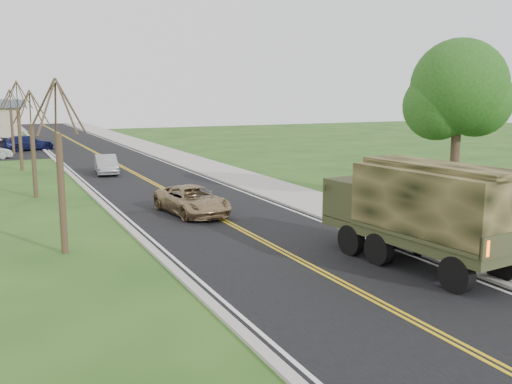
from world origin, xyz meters
TOP-DOWN VIEW (x-y plane):
  - ground at (0.00, 0.00)m, footprint 160.00×160.00m
  - road at (0.00, 40.00)m, footprint 8.00×120.00m
  - curb_right at (4.15, 40.00)m, footprint 0.30×120.00m
  - sidewalk_right at (5.90, 40.00)m, footprint 3.20×120.00m
  - curb_left at (-4.15, 40.00)m, footprint 0.30×120.00m
  - leafy_tree at (11.00, 10.01)m, footprint 4.83×4.50m
  - bare_tree_a at (-7.00, 10.00)m, footprint 1.93×2.26m
  - bare_tree_b at (-7.00, 22.00)m, footprint 1.83×2.14m
  - bare_tree_c at (-7.00, 34.00)m, footprint 2.04×2.39m
  - bare_tree_d at (-7.00, 46.00)m, footprint 1.88×2.20m
  - military_truck at (3.22, 3.44)m, footprint 3.10×7.09m
  - suv_champagne at (-0.80, 14.26)m, footprint 2.71×4.94m
  - sedan_silver at (-1.81, 29.47)m, footprint 1.80×4.11m
  - pickup_navy at (9.88, 7.24)m, footprint 5.57×3.14m
  - lot_car_navy at (-5.61, 49.27)m, footprint 5.53×3.76m

SIDE VIEW (x-z plane):
  - ground at x=0.00m, z-range 0.00..0.00m
  - road at x=0.00m, z-range 0.00..0.01m
  - sidewalk_right at x=5.90m, z-range 0.00..0.10m
  - curb_left at x=-4.15m, z-range 0.00..0.10m
  - curb_right at x=4.15m, z-range 0.00..0.12m
  - suv_champagne at x=-0.80m, z-range 0.00..1.31m
  - sedan_silver at x=-1.81m, z-range 0.00..1.31m
  - lot_car_navy at x=-5.61m, z-range 0.00..1.49m
  - pickup_navy at x=9.88m, z-range 0.00..1.52m
  - military_truck at x=3.22m, z-range 0.25..3.68m
  - bare_tree_b at x=-7.00m, z-range -0.39..5.34m
  - bare_tree_d at x=-7.00m, z-range -0.40..5.50m
  - bare_tree_a at x=-7.00m, z-range -0.41..5.66m
  - bare_tree_c at x=-7.00m, z-range -0.44..5.99m
  - leafy_tree at x=11.00m, z-range 1.44..9.54m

